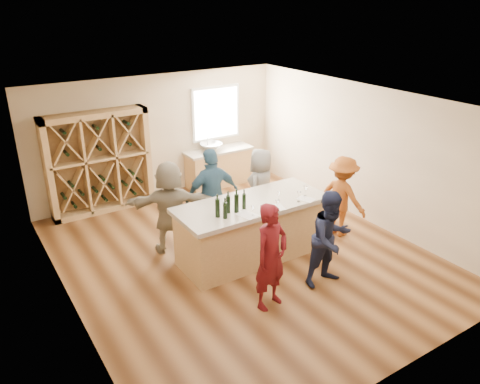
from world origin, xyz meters
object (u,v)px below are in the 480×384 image
wine_bottle_b (225,210)px  person_server (342,196)px  tasting_counter_base (252,232)px  wine_bottle_d (237,203)px  person_near_right (331,239)px  person_far_left (170,207)px  wine_bottle_c (228,204)px  sink (211,147)px  wine_bottle_a (217,208)px  wine_bottle_e (244,201)px  wine_rack (99,163)px  person_far_right (261,188)px  person_near_left (271,257)px  person_far_mid (212,196)px

wine_bottle_b → person_server: 2.72m
tasting_counter_base → wine_bottle_d: size_ratio=8.09×
person_near_right → person_far_left: (-1.70, 2.36, 0.06)m
wine_bottle_c → person_server: (2.53, -0.07, -0.43)m
person_far_left → sink: bearing=-109.7°
wine_bottle_a → person_near_right: 1.88m
sink → wine_bottle_e: size_ratio=2.02×
sink → person_server: person_server is taller
wine_bottle_e → person_server: person_server is taller
wine_rack → wine_bottle_e: wine_rack is taller
wine_bottle_b → person_far_right: 2.07m
person_far_left → person_near_left: bearing=126.0°
wine_bottle_a → wine_bottle_e: size_ratio=1.17×
wine_bottle_a → person_far_mid: bearing=64.5°
tasting_counter_base → wine_bottle_b: (-0.72, -0.30, 0.72)m
person_server → person_far_right: 1.61m
wine_bottle_e → person_far_left: person_far_left is taller
wine_rack → wine_bottle_b: 3.83m
sink → person_near_left: 4.98m
tasting_counter_base → person_near_left: person_near_left is taller
person_server → person_far_left: bearing=57.0°
wine_bottle_a → wine_bottle_b: wine_bottle_a is taller
person_near_right → wine_bottle_a: bearing=139.7°
wine_bottle_b → person_far_left: person_far_left is taller
person_far_mid → wine_bottle_e: bearing=94.1°
person_far_right → sink: bearing=-125.9°
wine_rack → person_far_left: bearing=-77.9°
person_far_mid → wine_bottle_b: bearing=74.0°
wine_bottle_d → person_server: (2.40, -0.01, -0.44)m
wine_bottle_d → person_near_left: 1.22m
person_near_right → person_server: person_near_right is taller
wine_rack → person_far_left: size_ratio=1.27×
wine_bottle_c → wine_bottle_d: size_ratio=0.93×
person_near_left → person_far_left: bearing=90.2°
tasting_counter_base → wine_bottle_d: (-0.44, -0.20, 0.74)m
person_server → person_far_mid: bearing=50.9°
person_far_right → person_far_left: bearing=-31.9°
tasting_counter_base → wine_bottle_c: size_ratio=8.66×
wine_rack → wine_bottle_e: size_ratio=8.18×
tasting_counter_base → person_far_right: (0.87, 0.97, 0.31)m
tasting_counter_base → wine_bottle_d: 0.89m
wine_bottle_c → wine_rack: bearing=106.5°
person_far_mid → wine_bottle_a: bearing=69.0°
wine_rack → wine_bottle_b: (0.90, -3.72, 0.12)m
person_far_right → person_far_left: size_ratio=0.94×
person_far_left → wine_bottle_a: bearing=127.9°
person_near_right → wine_rack: bearing=115.0°
person_near_left → person_near_right: 1.17m
wine_bottle_d → wine_rack: bearing=108.0°
person_near_right → person_far_left: 2.91m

